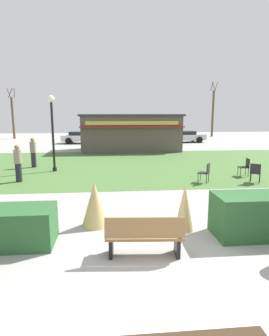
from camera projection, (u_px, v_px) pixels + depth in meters
ground_plane at (157, 260)px, 6.23m from camera, size 80.00×80.00×0.00m
lawn_patch at (124, 165)px, 17.56m from camera, size 36.00×12.00×0.01m
park_bench at (144, 236)px, 6.31m from camera, size 1.74×0.66×0.95m
hedge_left at (15, 227)px, 6.89m from camera, size 1.84×1.10×0.91m
hedge_right at (257, 215)px, 7.40m from camera, size 2.19×1.10×1.09m
ornamental_grass_behind_left at (95, 204)px, 8.01m from camera, size 0.74×0.74×1.26m
ornamental_grass_behind_right at (184, 208)px, 7.71m from camera, size 0.51×0.51×1.26m
lamppost_far at (52, 124)px, 15.23m from camera, size 0.36×0.36×3.98m
food_kiosk at (131, 132)px, 24.13m from camera, size 8.25×4.07×2.98m
cafe_chair_west at (245, 166)px, 14.37m from camera, size 0.49×0.49×0.89m
cafe_chair_east at (206, 171)px, 12.99m from camera, size 0.61×0.61×0.89m
cafe_chair_center at (255, 171)px, 12.95m from camera, size 0.61×0.61×0.89m
person_strolling at (33, 152)px, 16.64m from camera, size 0.34×0.34×1.69m
person_standing at (18, 163)px, 13.13m from camera, size 0.34×0.34×1.69m
parked_car_west_slot at (83, 137)px, 29.76m from camera, size 4.32×2.29×1.20m
parked_car_center_slot at (134, 137)px, 30.24m from camera, size 4.27×2.18×1.20m
parked_car_east_slot at (184, 136)px, 30.73m from camera, size 4.35×2.35×1.20m
tree_left_bg at (13, 117)px, 34.62m from camera, size 0.91×0.96×5.94m
tree_right_bg at (213, 112)px, 37.64m from camera, size 0.91×0.96×6.95m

